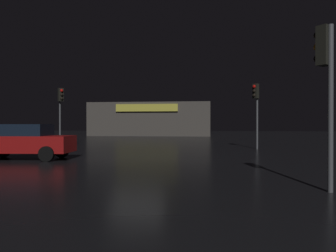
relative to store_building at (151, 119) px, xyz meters
name	(u,v)px	position (x,y,z in m)	size (l,w,h in m)	color
ground_plane	(137,159)	(4.94, -30.16, -2.22)	(120.00, 120.00, 0.00)	black
store_building	(151,119)	(0.00, 0.00, 0.00)	(16.14, 6.41, 4.43)	#4C4742
traffic_signal_main	(326,68)	(11.02, -36.88, 0.67)	(0.42, 0.43, 3.89)	#595B60
traffic_signal_cross_left	(61,103)	(-1.82, -23.69, 0.81)	(0.42, 0.42, 4.00)	#595B60
traffic_signal_cross_right	(256,100)	(11.08, -23.57, 0.85)	(0.42, 0.42, 4.11)	#595B60
car_near	(24,141)	(-0.02, -31.18, -1.40)	(4.41, 2.18, 1.58)	#A51414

